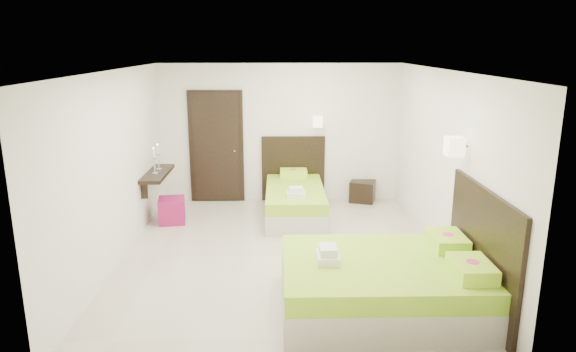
{
  "coord_description": "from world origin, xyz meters",
  "views": [
    {
      "loc": [
        -0.05,
        -6.81,
        2.93
      ],
      "look_at": [
        0.1,
        0.3,
        1.1
      ],
      "focal_mm": 32.0,
      "sensor_mm": 36.0,
      "label": 1
    }
  ],
  "objects_px": {
    "bed_double": "(390,282)",
    "nightstand": "(362,191)",
    "ottoman": "(172,210)",
    "bed_single": "(295,198)"
  },
  "relations": [
    {
      "from": "nightstand",
      "to": "ottoman",
      "type": "xyz_separation_m",
      "value": [
        -3.42,
        -1.14,
        0.01
      ]
    },
    {
      "from": "bed_single",
      "to": "ottoman",
      "type": "distance_m",
      "value": 2.13
    },
    {
      "from": "bed_single",
      "to": "bed_double",
      "type": "distance_m",
      "value": 3.49
    },
    {
      "from": "bed_single",
      "to": "ottoman",
      "type": "xyz_separation_m",
      "value": [
        -2.09,
        -0.37,
        -0.09
      ]
    },
    {
      "from": "nightstand",
      "to": "ottoman",
      "type": "height_order",
      "value": "ottoman"
    },
    {
      "from": "bed_double",
      "to": "nightstand",
      "type": "xyz_separation_m",
      "value": [
        0.37,
        4.13,
        -0.13
      ]
    },
    {
      "from": "bed_double",
      "to": "nightstand",
      "type": "height_order",
      "value": "bed_double"
    },
    {
      "from": "nightstand",
      "to": "ottoman",
      "type": "distance_m",
      "value": 3.6
    },
    {
      "from": "bed_double",
      "to": "nightstand",
      "type": "bearing_deg",
      "value": 84.91
    },
    {
      "from": "bed_double",
      "to": "bed_single",
      "type": "bearing_deg",
      "value": 105.89
    }
  ]
}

